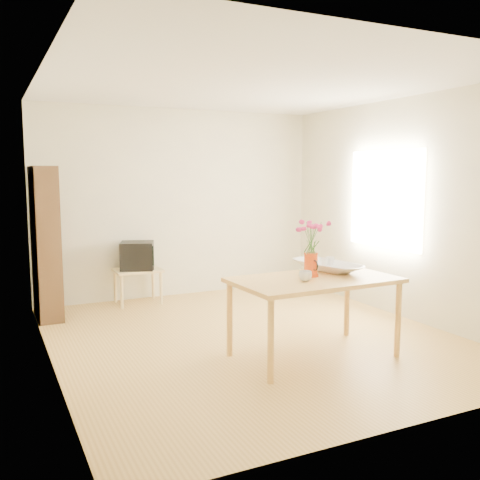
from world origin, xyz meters
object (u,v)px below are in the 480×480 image
table (314,286)px  mug (305,276)px  pitcher (311,266)px  bowl (328,246)px  television (137,255)px

table → mug: (-0.15, -0.08, 0.12)m
pitcher → bowl: bearing=33.6°
table → television: (-0.96, 2.75, -0.03)m
mug → bowl: bowl is taller
table → pitcher: 0.20m
pitcher → television: size_ratio=0.43×
mug → bowl: (0.48, 0.35, 0.21)m
bowl → mug: bearing=-144.1°
mug → television: size_ratio=0.23×
pitcher → bowl: bowl is taller
television → mug: bearing=-54.7°
table → television: bearing=106.9°
table → mug: size_ratio=12.93×
table → bowl: 0.53m
bowl → television: (-1.29, 2.48, -0.36)m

